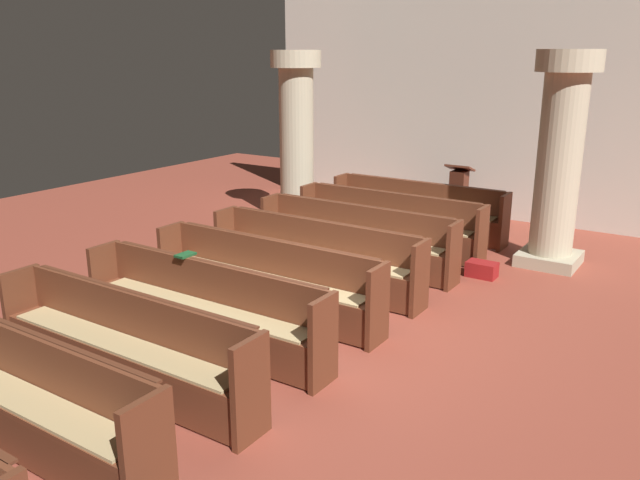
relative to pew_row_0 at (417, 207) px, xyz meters
name	(u,v)px	position (x,y,z in m)	size (l,w,h in m)	color
ground_plane	(331,325)	(0.84, -4.10, -0.48)	(19.20, 19.20, 0.00)	brown
back_wall	(510,98)	(0.84, 1.98, 1.77)	(10.00, 0.16, 4.50)	beige
pew_row_0	(417,207)	(0.00, 0.00, 0.00)	(3.12, 0.47, 0.90)	brown
pew_row_1	(389,220)	(0.00, -1.06, 0.00)	(3.12, 0.46, 0.90)	brown
pew_row_2	(355,236)	(0.00, -2.13, 0.00)	(3.12, 0.46, 0.90)	brown
pew_row_3	(315,254)	(0.00, -3.19, 0.00)	(3.12, 0.47, 0.90)	brown
pew_row_4	(265,277)	(0.00, -4.25, 0.00)	(3.12, 0.46, 0.90)	brown
pew_row_5	(203,305)	(0.00, -5.31, 0.00)	(3.12, 0.47, 0.90)	brown
pew_row_6	(123,341)	(0.00, -6.38, 0.00)	(3.12, 0.46, 0.90)	brown
pew_row_7	(17,390)	(0.00, -7.44, 0.00)	(3.12, 0.46, 0.90)	brown
pillar_aisle_side	(560,157)	(2.36, -0.42, 1.14)	(0.90, 0.90, 3.09)	tan
pillar_far_side	(296,134)	(-2.31, -0.33, 1.14)	(0.90, 0.90, 3.09)	tan
lectern	(458,197)	(0.25, 1.25, -0.03)	(0.48, 0.45, 1.08)	#411E13
hymn_book	(185,255)	(-0.41, -5.12, 0.43)	(0.14, 0.22, 0.03)	#194723
kneeler_box_red	(482,269)	(1.71, -1.52, -0.37)	(0.41, 0.26, 0.22)	maroon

